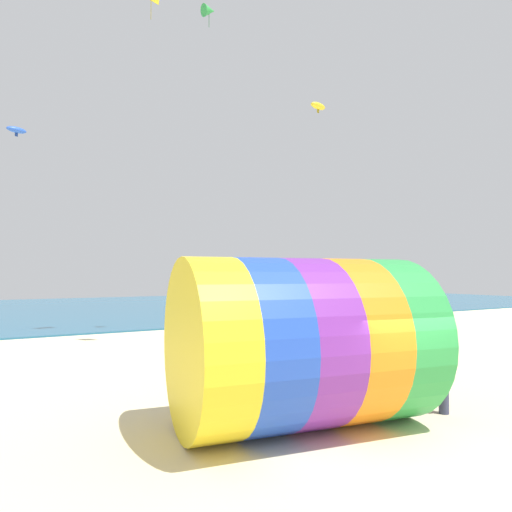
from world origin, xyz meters
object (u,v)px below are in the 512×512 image
(kite_handler, at_px, (443,379))
(kite_green_delta, at_px, (209,11))
(giant_inflatable_tube, at_px, (302,342))
(kite_yellow_parafoil, at_px, (318,106))
(kite_blue_parafoil, at_px, (16,130))

(kite_handler, distance_m, kite_green_delta, 23.01)
(giant_inflatable_tube, xyz_separation_m, kite_handler, (3.55, -0.97, -1.05))
(kite_yellow_parafoil, xyz_separation_m, kite_blue_parafoil, (-13.33, 1.78, -2.86))
(giant_inflatable_tube, xyz_separation_m, kite_blue_parafoil, (-5.35, 11.38, 7.11))
(kite_yellow_parafoil, bearing_deg, kite_green_delta, 129.63)
(kite_handler, xyz_separation_m, kite_blue_parafoil, (-8.90, 12.35, 8.16))
(kite_green_delta, bearing_deg, kite_yellow_parafoil, -50.37)
(giant_inflatable_tube, height_order, kite_handler, giant_inflatable_tube)
(giant_inflatable_tube, relative_size, kite_blue_parafoil, 7.38)
(giant_inflatable_tube, xyz_separation_m, kite_yellow_parafoil, (7.98, 9.61, 9.98))
(kite_handler, distance_m, kite_blue_parafoil, 17.27)
(kite_green_delta, height_order, kite_blue_parafoil, kite_green_delta)
(kite_handler, xyz_separation_m, kite_yellow_parafoil, (4.43, 10.57, 11.02))
(kite_yellow_parafoil, distance_m, kite_blue_parafoil, 13.75)
(kite_handler, height_order, kite_green_delta, kite_green_delta)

